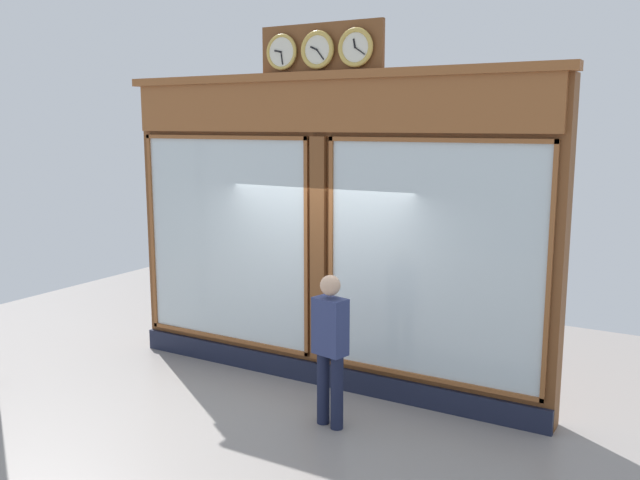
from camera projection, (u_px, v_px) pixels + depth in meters
shop_facade at (325, 230)px, 8.39m from camera, size 5.85×0.42×4.43m
pedestrian at (330, 344)px, 7.27m from camera, size 0.40×0.29×1.69m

